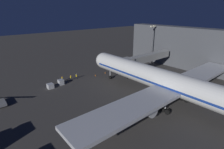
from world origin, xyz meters
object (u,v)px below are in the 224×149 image
Objects in this scene: ground_crew_near_nose_gear at (76,76)px; traffic_cone_nose_starboard at (95,75)px; airliner_at_gate at (182,87)px; baggage_container_far_row at (61,82)px; baggage_container_spare at (50,86)px; traffic_cone_nose_port at (105,73)px; jet_bridge at (144,59)px; ground_crew_by_belt_loader at (62,79)px; belt_loader at (1,102)px; ground_crew_under_port_wing at (71,77)px; apron_floodlight_mast at (152,42)px.

traffic_cone_nose_starboard is (-6.48, 1.84, -0.69)m from ground_crew_near_nose_gear.
traffic_cone_nose_starboard is at bearing -85.90° from airliner_at_gate.
ground_crew_near_nose_gear reaches higher than baggage_container_far_row.
baggage_container_spare is 16.27m from traffic_cone_nose_starboard.
traffic_cone_nose_starboard is (2.20, -30.73, -5.30)m from airliner_at_gate.
baggage_container_spare is 3.30× the size of traffic_cone_nose_port.
baggage_container_spare is at bearing -0.09° from traffic_cone_nose_starboard.
baggage_container_spare is (18.46, -30.75, -4.87)m from airliner_at_gate.
traffic_cone_nose_port is (10.37, -9.38, -5.42)m from jet_bridge.
ground_crew_by_belt_loader is (26.03, -11.91, -4.69)m from jet_bridge.
belt_loader is 16.74m from baggage_container_far_row.
ground_crew_near_nose_gear is at bearing -9.57° from traffic_cone_nose_port.
baggage_container_spare is 7.96m from ground_crew_under_port_wing.
jet_bridge reaches higher than belt_loader.
ground_crew_near_nose_gear reaches higher than traffic_cone_nose_port.
jet_bridge is at bearing 160.06° from baggage_container_far_row.
ground_crew_under_port_wing reaches higher than traffic_cone_nose_port.
jet_bridge is 12.88× the size of ground_crew_by_belt_loader.
airliner_at_gate is 36.17m from ground_crew_by_belt_loader.
jet_bridge reaches higher than baggage_container_spare.
traffic_cone_nose_starboard is at bearing -4.87° from apron_floodlight_mast.
traffic_cone_nose_port is (-20.66, 0.02, -0.44)m from baggage_container_spare.
jet_bridge is 29.00m from ground_crew_by_belt_loader.
ground_crew_near_nose_gear reaches higher than baggage_container_spare.
jet_bridge is 24.49m from ground_crew_near_nose_gear.
ground_crew_under_port_wing reaches higher than baggage_container_far_row.
ground_crew_under_port_wing is at bearing -166.08° from baggage_container_spare.
baggage_container_spare is at bearing -0.07° from traffic_cone_nose_port.
airliner_at_gate is 42.96m from belt_loader.
ground_crew_near_nose_gear is 3.21× the size of traffic_cone_nose_starboard.
airliner_at_gate is 35.30× the size of ground_crew_under_port_wing.
apron_floodlight_mast is at bearing 176.89° from baggage_container_spare.
traffic_cone_nose_starboard is (-8.54, 1.94, -0.72)m from ground_crew_under_port_wing.
baggage_container_spare reaches higher than traffic_cone_nose_port.
airliner_at_gate reaches higher than baggage_container_far_row.
baggage_container_spare is at bearing -59.02° from airliner_at_gate.
belt_loader is at bearing 8.12° from baggage_container_spare.
airliner_at_gate is 31.26m from traffic_cone_nose_starboard.
belt_loader is 3.81× the size of ground_crew_by_belt_loader.
ground_crew_by_belt_loader is at bearing -166.38° from belt_loader.
belt_loader is at bearing 9.14° from ground_crew_near_nose_gear.
ground_crew_under_port_wing is (23.31, -11.32, -4.71)m from jet_bridge.
ground_crew_by_belt_loader is (-17.97, -4.35, 0.17)m from belt_loader.
traffic_cone_nose_starboard is (-11.26, 2.53, -0.73)m from ground_crew_by_belt_loader.
ground_crew_by_belt_loader is at bearing -12.66° from traffic_cone_nose_starboard.
airliner_at_gate reaches higher than ground_crew_by_belt_loader.
ground_crew_near_nose_gear is 0.98× the size of ground_crew_under_port_wing.
ground_crew_under_port_wing is (-4.12, -1.37, 0.16)m from baggage_container_far_row.
baggage_container_far_row is 0.91× the size of ground_crew_by_belt_loader.
ground_crew_by_belt_loader is at bearing -24.59° from jet_bridge.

